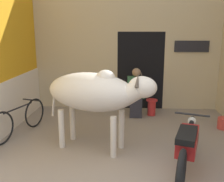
% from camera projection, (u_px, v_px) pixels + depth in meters
% --- Properties ---
extents(wall_back_with_doorway, '(5.04, 0.93, 4.05)m').
position_uv_depth(wall_back_with_doorway, '(131.00, 48.00, 7.36)').
color(wall_back_with_doorway, '#C6B289').
rests_on(wall_back_with_doorway, ground_plane).
extents(cow, '(2.12, 1.24, 1.52)m').
position_uv_depth(cow, '(95.00, 93.00, 4.73)').
color(cow, beige).
rests_on(cow, ground_plane).
extents(motorcycle_near, '(0.82, 2.04, 0.79)m').
position_uv_depth(motorcycle_near, '(187.00, 145.00, 4.06)').
color(motorcycle_near, black).
rests_on(motorcycle_near, ground_plane).
extents(bicycle, '(0.61, 1.63, 0.68)m').
position_uv_depth(bicycle, '(20.00, 119.00, 5.53)').
color(bicycle, black).
rests_on(bicycle, ground_plane).
extents(shopkeeper_seated, '(0.44, 0.34, 1.25)m').
position_uv_depth(shopkeeper_seated, '(136.00, 92.00, 6.66)').
color(shopkeeper_seated, '#282833').
rests_on(shopkeeper_seated, ground_plane).
extents(plastic_stool, '(0.29, 0.29, 0.42)m').
position_uv_depth(plastic_stool, '(152.00, 107.00, 6.82)').
color(plastic_stool, red).
rests_on(plastic_stool, ground_plane).
extents(bucket, '(0.26, 0.26, 0.26)m').
position_uv_depth(bucket, '(223.00, 123.00, 5.90)').
color(bucket, '#C63D33').
rests_on(bucket, ground_plane).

